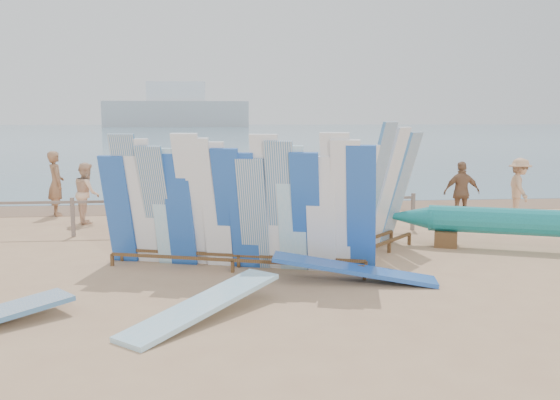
{
  "coord_description": "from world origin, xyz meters",
  "views": [
    {
      "loc": [
        1.37,
        -10.75,
        2.69
      ],
      "look_at": [
        2.62,
        1.61,
        0.97
      ],
      "focal_mm": 38.0,
      "sensor_mm": 36.0,
      "label": 1
    }
  ],
  "objects": [
    {
      "name": "flat_board_d",
      "position": [
        3.55,
        -1.4,
        0.0
      ],
      "size": [
        2.74,
        1.08,
        0.44
      ],
      "primitive_type": "cube",
      "rotation": [
        0.14,
        0.0,
        1.37
      ],
      "color": "#2455B4",
      "rests_on": "ground"
    },
    {
      "name": "main_surfboard_rack",
      "position": [
        1.63,
        -0.39,
        1.11
      ],
      "size": [
        4.9,
        2.1,
        2.47
      ],
      "rotation": [
        0.0,
        0.0,
        -0.31
      ],
      "color": "brown",
      "rests_on": "ground"
    },
    {
      "name": "outrigger_canoe",
      "position": [
        7.66,
        0.54,
        0.55
      ],
      "size": [
        5.84,
        2.77,
        0.87
      ],
      "rotation": [
        0.0,
        0.0,
        -0.39
      ],
      "color": "brown",
      "rests_on": "ground"
    },
    {
      "name": "beachgoer_8",
      "position": [
        5.04,
        3.71,
        0.78
      ],
      "size": [
        0.49,
        0.81,
        1.57
      ],
      "primitive_type": "imported",
      "rotation": [
        0.0,
        0.0,
        1.75
      ],
      "color": "beige",
      "rests_on": "ground"
    },
    {
      "name": "ocean",
      "position": [
        0.0,
        128.0,
        0.0
      ],
      "size": [
        320.0,
        240.0,
        0.02
      ],
      "primitive_type": "cube",
      "color": "slate",
      "rests_on": "ground"
    },
    {
      "name": "beachgoer_10",
      "position": [
        7.56,
        3.84,
        0.8
      ],
      "size": [
        0.96,
        0.46,
        1.6
      ],
      "primitive_type": "imported",
      "rotation": [
        0.0,
        0.0,
        3.08
      ],
      "color": "#8C6042",
      "rests_on": "ground"
    },
    {
      "name": "beachgoer_9",
      "position": [
        5.96,
        6.41,
        0.89
      ],
      "size": [
        0.75,
        1.24,
        1.79
      ],
      "primitive_type": "imported",
      "rotation": [
        0.0,
        0.0,
        4.96
      ],
      "color": "tan",
      "rests_on": "ground"
    },
    {
      "name": "fence",
      "position": [
        0.0,
        3.0,
        0.63
      ],
      "size": [
        12.08,
        0.08,
        0.9
      ],
      "color": "#7B685D",
      "rests_on": "ground"
    },
    {
      "name": "vendor_table",
      "position": [
        2.82,
        0.71,
        0.36
      ],
      "size": [
        0.97,
        0.84,
        1.07
      ],
      "rotation": [
        0.0,
        0.0,
        0.41
      ],
      "color": "brown",
      "rests_on": "ground"
    },
    {
      "name": "beachgoer_2",
      "position": [
        -2.07,
        4.83,
        0.78
      ],
      "size": [
        0.57,
        0.84,
        1.57
      ],
      "primitive_type": "imported",
      "rotation": [
        0.0,
        0.0,
        1.87
      ],
      "color": "beige",
      "rests_on": "ground"
    },
    {
      "name": "beachgoer_1",
      "position": [
        -3.17,
        6.09,
        0.9
      ],
      "size": [
        0.6,
        0.75,
        1.8
      ],
      "primitive_type": "imported",
      "rotation": [
        0.0,
        0.0,
        2.0
      ],
      "color": "#8C6042",
      "rests_on": "ground"
    },
    {
      "name": "stroller",
      "position": [
        1.38,
        3.93,
        0.39
      ],
      "size": [
        0.67,
        0.82,
        0.98
      ],
      "rotation": [
        0.0,
        0.0,
        0.28
      ],
      "color": "red",
      "rests_on": "ground"
    },
    {
      "name": "beachgoer_extra_0",
      "position": [
        9.4,
        4.38,
        0.82
      ],
      "size": [
        0.63,
        1.12,
        1.64
      ],
      "primitive_type": "imported",
      "rotation": [
        0.0,
        0.0,
        1.38
      ],
      "color": "tan",
      "rests_on": "ground"
    },
    {
      "name": "ground",
      "position": [
        0.0,
        0.0,
        0.0
      ],
      "size": [
        160.0,
        160.0,
        0.0
      ],
      "primitive_type": "plane",
      "color": "tan",
      "rests_on": "ground"
    },
    {
      "name": "distant_ship",
      "position": [
        -12.0,
        180.0,
        5.31
      ],
      "size": [
        45.0,
        8.0,
        14.0
      ],
      "color": "#999EA3",
      "rests_on": "ocean"
    },
    {
      "name": "beach_chair_left",
      "position": [
        0.47,
        3.48,
        0.24
      ],
      "size": [
        0.57,
        0.59,
        0.81
      ],
      "rotation": [
        0.0,
        0.0,
        -0.12
      ],
      "color": "red",
      "rests_on": "ground"
    },
    {
      "name": "beach_chair_right",
      "position": [
        0.63,
        3.88,
        0.25
      ],
      "size": [
        0.64,
        0.66,
        0.84
      ],
      "rotation": [
        0.0,
        0.0,
        0.23
      ],
      "color": "red",
      "rests_on": "ground"
    },
    {
      "name": "wet_sand_strip",
      "position": [
        0.0,
        7.2,
        0.0
      ],
      "size": [
        40.0,
        2.6,
        0.01
      ],
      "primitive_type": "cube",
      "color": "brown",
      "rests_on": "ground"
    },
    {
      "name": "flat_board_b",
      "position": [
        1.12,
        -2.92,
        0.0
      ],
      "size": [
        2.22,
        2.37,
        0.36
      ],
      "primitive_type": "cube",
      "rotation": [
        0.11,
        0.0,
        -0.73
      ],
      "color": "#8FCBE5",
      "rests_on": "ground"
    },
    {
      "name": "side_surfboard_rack",
      "position": [
        4.6,
        0.81,
        1.19
      ],
      "size": [
        2.06,
        2.17,
        2.63
      ],
      "rotation": [
        0.0,
        0.0,
        0.83
      ],
      "color": "brown",
      "rests_on": "ground"
    },
    {
      "name": "beachgoer_5",
      "position": [
        0.48,
        6.83,
        0.79
      ],
      "size": [
        1.45,
        1.25,
        1.58
      ],
      "primitive_type": "imported",
      "rotation": [
        0.0,
        0.0,
        0.64
      ],
      "color": "beige",
      "rests_on": "ground"
    }
  ]
}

